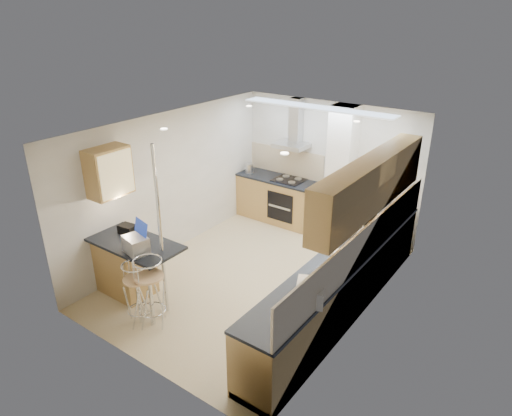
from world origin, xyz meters
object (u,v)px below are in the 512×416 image
Objects in this scene: laptop at (136,245)px; microwave at (367,227)px; bread_bin at (310,292)px; bar_stool_near at (138,294)px; bar_stool_end at (151,293)px.

microwave is at bearing 59.38° from laptop.
microwave reaches higher than bread_bin.
laptop is at bearing 144.45° from bar_stool_near.
bread_bin is (2.10, 0.60, 0.52)m from bar_stool_end.
microwave is 1.19× the size of bread_bin.
bar_stool_near is 2.43m from bread_bin.
bread_bin is (2.49, 0.45, -0.03)m from laptop.
bar_stool_near is at bearing 171.71° from bread_bin.
microwave is at bearing 61.69° from bar_stool_near.
bar_stool_near is (0.21, -0.23, -0.59)m from laptop.
laptop is 0.68m from bar_stool_end.
microwave is 0.47× the size of bar_stool_end.
bar_stool_end is at bearing 143.31° from microwave.
microwave reaches higher than bar_stool_end.
bread_bin reaches higher than bar_stool_near.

